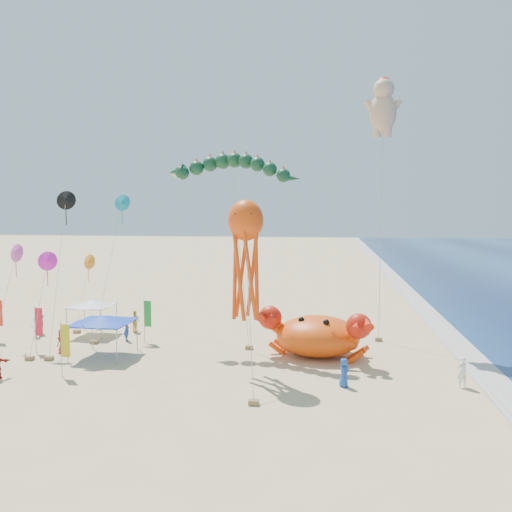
{
  "coord_description": "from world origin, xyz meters",
  "views": [
    {
      "loc": [
        2.96,
        -30.81,
        9.39
      ],
      "look_at": [
        -2.0,
        2.0,
        6.5
      ],
      "focal_mm": 35.0,
      "sensor_mm": 36.0,
      "label": 1
    }
  ],
  "objects": [
    {
      "name": "beachgoers",
      "position": [
        -12.04,
        0.06,
        0.83
      ],
      "size": [
        30.04,
        12.95,
        1.73
      ],
      "color": "red",
      "rests_on": "ground"
    },
    {
      "name": "cherub_kite",
      "position": [
        6.59,
        7.37,
        17.13
      ],
      "size": [
        1.95,
        2.43,
        19.21
      ],
      "color": "#DFB188",
      "rests_on": "ground"
    },
    {
      "name": "canopy_white",
      "position": [
        -15.19,
        4.74,
        2.44
      ],
      "size": [
        3.26,
        3.26,
        2.71
      ],
      "color": "gray",
      "rests_on": "ground"
    },
    {
      "name": "feather_flags",
      "position": [
        -14.86,
        -0.12,
        2.01
      ],
      "size": [
        11.34,
        8.04,
        3.2
      ],
      "color": "gray",
      "rests_on": "ground"
    },
    {
      "name": "ground",
      "position": [
        0.0,
        0.0,
        0.0
      ],
      "size": [
        320.0,
        320.0,
        0.0
      ],
      "primitive_type": "plane",
      "color": "#D1B784",
      "rests_on": "ground"
    },
    {
      "name": "foam_strip",
      "position": [
        12.0,
        0.0,
        0.01
      ],
      "size": [
        320.0,
        320.0,
        0.0
      ],
      "primitive_type": "plane",
      "color": "silver",
      "rests_on": "ground"
    },
    {
      "name": "small_kites",
      "position": [
        -15.94,
        2.91,
        6.9
      ],
      "size": [
        7.27,
        11.91,
        10.91
      ],
      "color": "#0E879F",
      "rests_on": "ground"
    },
    {
      "name": "octopus_kite",
      "position": [
        -1.91,
        -2.55,
        7.23
      ],
      "size": [
        2.5,
        5.98,
        10.14
      ],
      "color": "#F64A0C",
      "rests_on": "ground"
    },
    {
      "name": "canopy_blue",
      "position": [
        -11.72,
        -0.59,
        2.44
      ],
      "size": [
        3.86,
        3.86,
        2.71
      ],
      "color": "gray",
      "rests_on": "ground"
    },
    {
      "name": "crab_inflatable",
      "position": [
        2.18,
        1.46,
        1.44
      ],
      "size": [
        7.47,
        5.95,
        3.28
      ],
      "color": "#F24C0C",
      "rests_on": "ground"
    },
    {
      "name": "dragon_kite",
      "position": [
        -4.06,
        3.68,
        12.23
      ],
      "size": [
        9.41,
        2.98,
        13.27
      ],
      "color": "#0F371F",
      "rests_on": "ground"
    }
  ]
}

